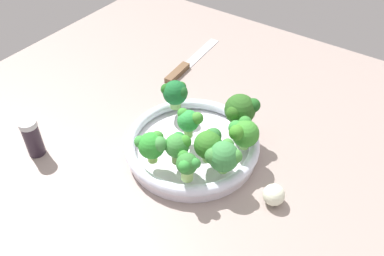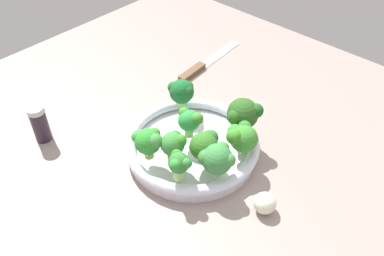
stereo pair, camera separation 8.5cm
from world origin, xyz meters
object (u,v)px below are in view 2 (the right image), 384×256
at_px(broccoli_floret_2, 242,137).
at_px(broccoli_floret_8, 149,141).
at_px(broccoli_floret_3, 174,144).
at_px(broccoli_floret_5, 217,159).
at_px(bowl, 192,145).
at_px(broccoli_floret_4, 182,92).
at_px(broccoli_floret_0, 204,145).
at_px(garlic_bulb, 265,203).
at_px(pepper_shaker, 40,123).
at_px(knife, 203,65).
at_px(broccoli_floret_6, 179,164).
at_px(broccoli_floret_7, 243,114).
at_px(broccoli_floret_1, 190,120).

height_order(broccoli_floret_2, broccoli_floret_8, broccoli_floret_8).
distance_m(broccoli_floret_3, broccoli_floret_5, 0.09).
xyz_separation_m(bowl, broccoli_floret_4, (0.09, -0.07, 0.06)).
xyz_separation_m(broccoli_floret_2, broccoli_floret_8, (0.13, 0.14, 0.00)).
bearing_deg(broccoli_floret_3, broccoli_floret_0, -139.33).
relative_size(broccoli_floret_3, garlic_bulb, 1.56).
bearing_deg(bowl, broccoli_floret_5, 158.22).
relative_size(broccoli_floret_4, pepper_shaker, 0.78).
height_order(broccoli_floret_4, knife, broccoli_floret_4).
distance_m(bowl, broccoli_floret_4, 0.13).
relative_size(bowl, broccoli_floret_2, 4.33).
distance_m(broccoli_floret_2, broccoli_floret_8, 0.19).
bearing_deg(broccoli_floret_5, broccoli_floret_6, 52.48).
bearing_deg(broccoli_floret_4, pepper_shaker, 54.50).
height_order(broccoli_floret_0, broccoli_floret_2, broccoli_floret_0).
xyz_separation_m(bowl, broccoli_floret_3, (-0.01, 0.07, 0.06)).
height_order(bowl, pepper_shaker, pepper_shaker).
height_order(bowl, garlic_bulb, garlic_bulb).
xyz_separation_m(broccoli_floret_2, pepper_shaker, (0.38, 0.23, -0.04)).
relative_size(broccoli_floret_7, pepper_shaker, 0.89).
relative_size(broccoli_floret_2, garlic_bulb, 1.55).
xyz_separation_m(bowl, broccoli_floret_8, (0.03, 0.10, 0.06)).
height_order(broccoli_floret_2, broccoli_floret_7, broccoli_floret_7).
bearing_deg(broccoli_floret_4, broccoli_floret_5, 151.01).
bearing_deg(broccoli_floret_5, pepper_shaker, 22.17).
relative_size(broccoli_floret_0, broccoli_floret_5, 1.00).
xyz_separation_m(broccoli_floret_2, broccoli_floret_5, (-0.00, 0.08, -0.00)).
relative_size(broccoli_floret_5, pepper_shaker, 0.77).
bearing_deg(pepper_shaker, broccoli_floret_2, -148.18).
bearing_deg(broccoli_floret_1, broccoli_floret_3, 107.80).
height_order(knife, pepper_shaker, pepper_shaker).
bearing_deg(broccoli_floret_4, broccoli_floret_3, 128.17).
height_order(broccoli_floret_5, broccoli_floret_8, same).
xyz_separation_m(broccoli_floret_4, broccoli_floret_8, (-0.06, 0.16, 0.00)).
xyz_separation_m(bowl, broccoli_floret_1, (0.01, -0.00, 0.06)).
relative_size(bowl, broccoli_floret_4, 4.17).
bearing_deg(broccoli_floret_4, garlic_bulb, 163.50).
distance_m(broccoli_floret_1, broccoli_floret_3, 0.08).
height_order(bowl, broccoli_floret_4, broccoli_floret_4).
relative_size(broccoli_floret_1, broccoli_floret_8, 0.99).
bearing_deg(broccoli_floret_3, bowl, -78.04).
bearing_deg(broccoli_floret_5, broccoli_floret_4, -28.99).
bearing_deg(pepper_shaker, knife, -98.77).
xyz_separation_m(broccoli_floret_6, knife, (0.26, -0.37, -0.08)).
distance_m(broccoli_floret_5, knife, 0.44).
xyz_separation_m(broccoli_floret_1, garlic_bulb, (-0.22, 0.03, -0.06)).
distance_m(broccoli_floret_1, broccoli_floret_4, 0.10).
relative_size(broccoli_floret_5, garlic_bulb, 1.60).
relative_size(knife, garlic_bulb, 6.18).
bearing_deg(broccoli_floret_3, broccoli_floret_8, 34.12).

